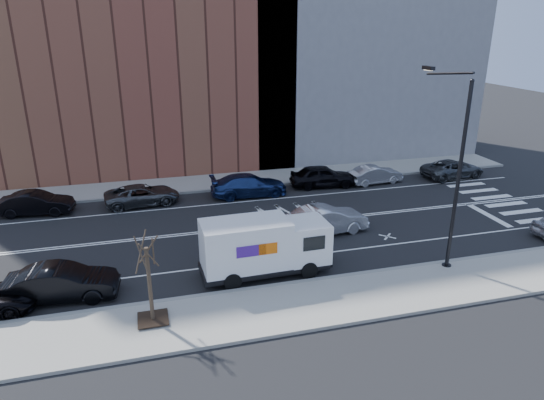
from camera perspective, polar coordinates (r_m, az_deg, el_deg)
ground at (r=28.68m, az=-0.35°, el=-2.99°), size 120.00×120.00×0.00m
sidewalk_near at (r=21.21m, az=5.88°, el=-11.86°), size 44.00×3.60×0.15m
sidewalk_far at (r=36.70m, az=-3.88°, el=2.35°), size 44.00×3.60×0.15m
curb_near at (r=22.65m, az=4.25°, el=-9.53°), size 44.00×0.25×0.17m
curb_far at (r=35.02m, az=-3.29°, el=1.50°), size 44.00×0.25×0.17m
crosswalk at (r=35.98m, az=25.11°, el=-0.07°), size 3.00×14.00×0.01m
road_markings at (r=28.68m, az=-0.35°, el=-2.98°), size 40.00×8.60×0.01m
bldg_brick at (r=41.11m, az=-17.95°, el=18.88°), size 26.00×10.00×22.00m
bldg_concrete at (r=45.19m, az=10.06°, el=22.08°), size 20.00×10.00×26.00m
streetlight at (r=23.93m, az=20.57°, el=3.83°), size 0.44×4.02×9.34m
street_tree at (r=19.73m, az=-14.12°, el=-10.43°), size 1.20×1.20×3.75m
fedex_van at (r=22.75m, az=-0.95°, el=-5.42°), size 6.16×2.31×2.79m
far_parked_b at (r=33.46m, az=-26.01°, el=-0.34°), size 4.55×2.07×1.45m
far_parked_c at (r=32.80m, az=-15.01°, el=0.57°), size 4.98×2.68×1.33m
far_parked_d at (r=33.35m, az=-2.75°, el=1.76°), size 5.25×2.16×1.52m
far_parked_e at (r=35.36m, az=5.96°, el=2.82°), size 4.85×2.36×1.60m
far_parked_f at (r=36.77m, az=12.06°, el=2.95°), size 4.18×1.82×1.34m
far_parked_g at (r=39.87m, az=20.49°, el=3.46°), size 5.06×2.69×1.35m
driving_sedan at (r=27.53m, az=6.32°, el=-2.35°), size 5.01×2.29×1.59m
near_parked_rear_a at (r=22.95m, az=-23.51°, el=-8.95°), size 4.80×2.02×1.54m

